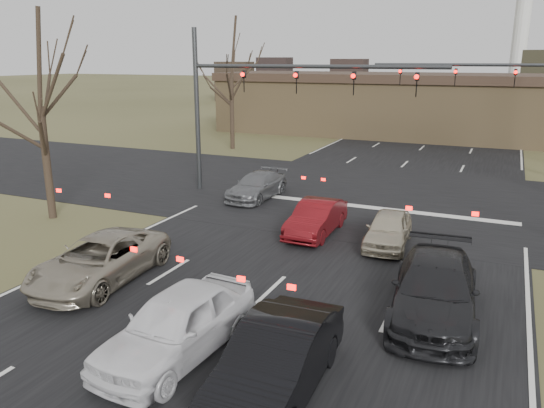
# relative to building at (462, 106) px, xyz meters

# --- Properties ---
(ground) EXTENTS (360.00, 360.00, 0.00)m
(ground) POSITION_rel_building_xyz_m (-2.00, -38.00, -2.67)
(ground) COLOR #454425
(ground) RESTS_ON ground
(road_main) EXTENTS (14.00, 300.00, 0.02)m
(road_main) POSITION_rel_building_xyz_m (-2.00, 22.00, -2.66)
(road_main) COLOR black
(road_main) RESTS_ON ground
(road_cross) EXTENTS (200.00, 14.00, 0.02)m
(road_cross) POSITION_rel_building_xyz_m (-2.00, -23.00, -2.65)
(road_cross) COLOR black
(road_cross) RESTS_ON ground
(building) EXTENTS (42.40, 10.40, 5.30)m
(building) POSITION_rel_building_xyz_m (0.00, 0.00, 0.00)
(building) COLOR #8F744D
(building) RESTS_ON ground
(mast_arm_near) EXTENTS (12.12, 0.24, 8.00)m
(mast_arm_near) POSITION_rel_building_xyz_m (-7.23, -25.00, 2.41)
(mast_arm_near) COLOR #383A3D
(mast_arm_near) RESTS_ON ground
(mast_arm_far) EXTENTS (11.12, 0.24, 8.00)m
(mast_arm_far) POSITION_rel_building_xyz_m (4.18, -15.00, 2.35)
(mast_arm_far) COLOR #383A3D
(mast_arm_far) RESTS_ON ground
(tree_left_near) EXTENTS (5.10, 5.10, 8.50)m
(tree_left_near) POSITION_rel_building_xyz_m (-13.50, -32.00, 3.90)
(tree_left_near) COLOR black
(tree_left_near) RESTS_ON ground
(tree_left_far) EXTENTS (5.70, 5.70, 9.50)m
(tree_left_far) POSITION_rel_building_xyz_m (-15.00, -13.00, 4.68)
(tree_left_far) COLOR black
(tree_left_far) RESTS_ON ground
(car_silver_suv) EXTENTS (2.60, 5.09, 1.38)m
(car_silver_suv) POSITION_rel_building_xyz_m (-6.99, -36.39, -1.98)
(car_silver_suv) COLOR gray
(car_silver_suv) RESTS_ON ground
(car_white_sedan) EXTENTS (2.15, 4.66, 1.55)m
(car_white_sedan) POSITION_rel_building_xyz_m (-2.50, -38.95, -1.89)
(car_white_sedan) COLOR white
(car_white_sedan) RESTS_ON ground
(car_black_hatch) EXTENTS (1.75, 4.60, 1.50)m
(car_black_hatch) POSITION_rel_building_xyz_m (0.12, -39.38, -1.92)
(car_black_hatch) COLOR black
(car_black_hatch) RESTS_ON ground
(car_charcoal_sedan) EXTENTS (2.57, 5.38, 1.51)m
(car_charcoal_sedan) POSITION_rel_building_xyz_m (2.54, -34.63, -1.91)
(car_charcoal_sedan) COLOR black
(car_charcoal_sedan) RESTS_ON ground
(car_grey_ahead) EXTENTS (1.85, 4.26, 1.22)m
(car_grey_ahead) POSITION_rel_building_xyz_m (-6.97, -25.50, -2.06)
(car_grey_ahead) COLOR slate
(car_grey_ahead) RESTS_ON ground
(car_red_ahead) EXTENTS (1.39, 3.93, 1.29)m
(car_red_ahead) POSITION_rel_building_xyz_m (-2.52, -29.51, -2.02)
(car_red_ahead) COLOR #610D12
(car_red_ahead) RESTS_ON ground
(car_silver_ahead) EXTENTS (1.70, 3.72, 1.24)m
(car_silver_ahead) POSITION_rel_building_xyz_m (0.27, -29.67, -2.05)
(car_silver_ahead) COLOR beige
(car_silver_ahead) RESTS_ON ground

